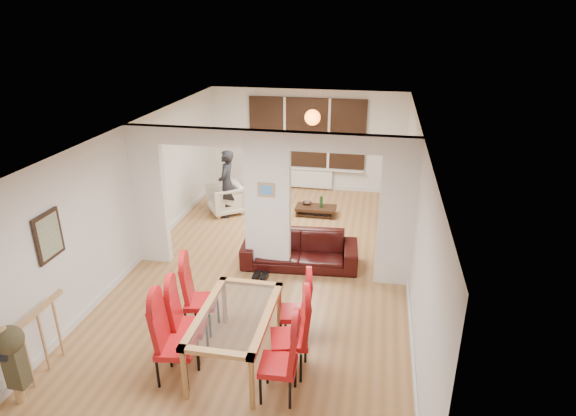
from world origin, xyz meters
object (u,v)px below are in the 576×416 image
(television, at_px, (382,211))
(bowl, at_px, (307,203))
(sofa, at_px, (300,250))
(dining_chair_rc, at_px, (295,308))
(armchair, at_px, (226,199))
(person, at_px, (227,184))
(dining_chair_lb, at_px, (188,322))
(coffee_table, at_px, (316,211))
(dining_chair_la, at_px, (176,342))
(dining_chair_ra, at_px, (278,359))
(bottle, at_px, (321,202))
(dining_table, at_px, (236,337))
(dining_chair_lc, at_px, (201,297))
(dining_chair_rb, at_px, (289,334))

(television, bearing_deg, bowl, 73.58)
(sofa, bearing_deg, dining_chair_rc, -86.92)
(armchair, relative_size, person, 0.49)
(dining_chair_lb, distance_m, coffee_table, 5.30)
(armchair, bearing_deg, sofa, 8.85)
(dining_chair_la, relative_size, television, 1.32)
(dining_chair_rc, bearing_deg, television, 62.75)
(bowl, bearing_deg, dining_chair_ra, -84.69)
(person, bearing_deg, bottle, 99.13)
(dining_chair_ra, bearing_deg, dining_chair_la, 174.92)
(dining_chair_rc, bearing_deg, dining_table, -150.08)
(dining_chair_lb, xyz_separation_m, dining_chair_lc, (-0.05, 0.60, 0.01))
(dining_chair_ra, xyz_separation_m, sofa, (-0.29, 3.31, -0.24))
(television, distance_m, bowl, 1.73)
(television, bearing_deg, coffee_table, 77.09)
(dining_chair_lc, distance_m, bowl, 4.79)
(dining_chair_lc, xyz_separation_m, coffee_table, (1.08, 4.59, -0.45))
(armchair, xyz_separation_m, bottle, (2.22, 0.20, 0.02))
(armchair, bearing_deg, bottle, 59.53)
(television, relative_size, bottle, 2.98)
(dining_chair_la, xyz_separation_m, coffee_table, (1.01, 5.64, -0.47))
(person, bearing_deg, dining_table, 18.25)
(dining_table, relative_size, coffee_table, 1.79)
(dining_chair_lb, distance_m, armchair, 5.07)
(bowl, bearing_deg, dining_chair_lb, -98.56)
(dining_table, xyz_separation_m, dining_chair_rb, (0.72, -0.05, 0.19))
(dining_table, relative_size, armchair, 2.21)
(dining_chair_ra, bearing_deg, television, 75.07)
(dining_table, height_order, dining_chair_rc, dining_chair_rc)
(dining_chair_rb, height_order, television, dining_chair_rb)
(armchair, bearing_deg, dining_chair_la, -24.40)
(dining_chair_ra, distance_m, television, 5.76)
(dining_chair_la, relative_size, bottle, 3.94)
(dining_chair_lb, bearing_deg, person, 91.61)
(bowl, bearing_deg, coffee_table, -26.73)
(dining_chair_lc, height_order, dining_chair_rb, dining_chair_rb)
(dining_chair_lc, xyz_separation_m, bowl, (0.85, 4.70, -0.32))
(dining_table, xyz_separation_m, armchair, (-1.73, 4.94, -0.05))
(dining_chair_la, bearing_deg, person, 92.67)
(armchair, distance_m, television, 3.59)
(person, xyz_separation_m, bottle, (2.12, 0.36, -0.42))
(dining_chair_lc, bearing_deg, dining_table, -51.07)
(dining_chair_lc, relative_size, dining_chair_ra, 1.02)
(dining_chair_rb, xyz_separation_m, coffee_table, (-0.35, 5.21, -0.47))
(television, distance_m, coffee_table, 1.50)
(dining_chair_la, bearing_deg, dining_chair_ra, -10.00)
(sofa, bearing_deg, armchair, 130.07)
(sofa, height_order, television, sofa)
(dining_chair_rb, height_order, coffee_table, dining_chair_rb)
(dining_chair_lc, xyz_separation_m, dining_chair_rb, (1.43, -0.63, 0.02))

